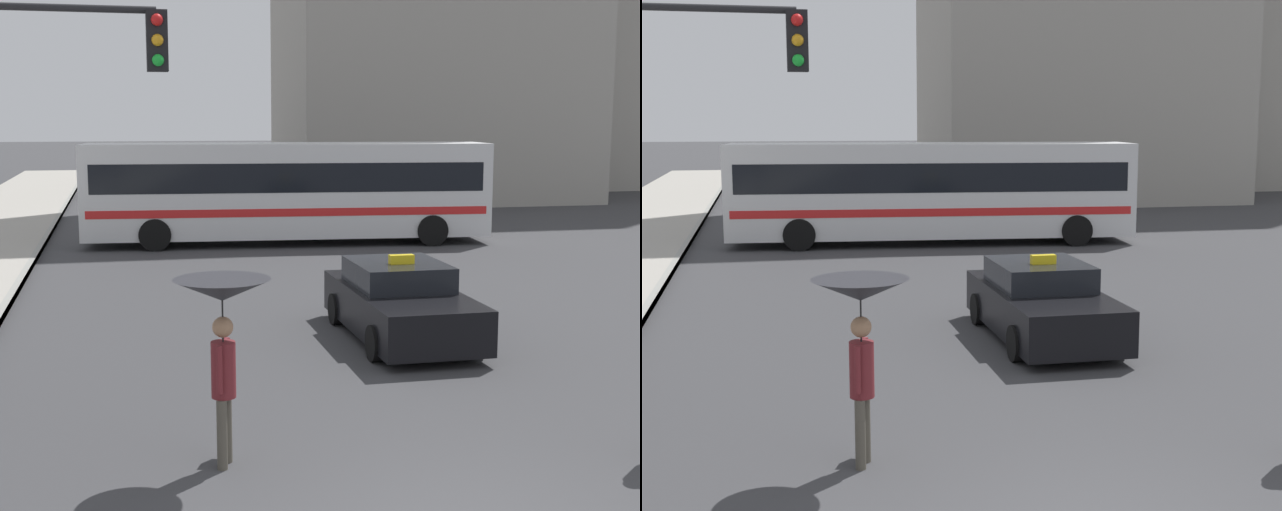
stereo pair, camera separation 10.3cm
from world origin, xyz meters
The scene contains 4 objects.
taxi centered at (1.79, 7.49, 0.64)m, with size 1.91×4.33×1.52m.
city_bus centered at (2.10, 20.06, 1.75)m, with size 12.68×3.65×3.14m.
pedestrian_with_umbrella centered at (-1.96, 2.26, 1.77)m, with size 1.09×1.09×2.16m.
traffic_light centered at (-4.49, 4.98, 3.92)m, with size 3.68×0.38×5.62m.
Camera 1 is at (-3.03, -7.38, 3.90)m, focal length 50.00 mm.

